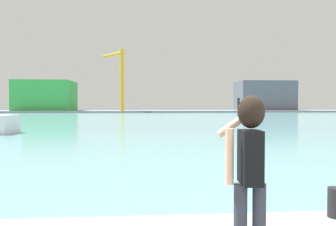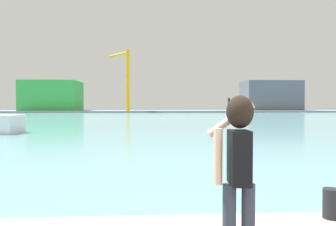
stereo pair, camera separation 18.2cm
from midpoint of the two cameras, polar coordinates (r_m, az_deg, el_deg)
ground_plane at (r=52.82m, az=-2.41°, el=-0.86°), size 220.00×220.00×0.00m
harbor_water at (r=54.82m, az=-2.48°, el=-0.76°), size 140.00×100.00×0.02m
far_shore_dock at (r=94.78m, az=-3.25°, el=0.34°), size 140.00×20.00×0.46m
person_photographer at (r=3.47m, az=12.67°, el=-8.15°), size 0.53×0.55×1.74m
harbor_bollard at (r=5.41m, az=26.69°, el=-13.96°), size 0.23×0.23×0.43m
warehouse_left at (r=98.15m, az=-20.83°, el=2.86°), size 15.19×12.70×8.36m
warehouse_right at (r=102.38m, az=16.61°, el=2.93°), size 16.36×10.06×8.71m
port_crane at (r=89.26m, az=-8.58°, el=6.82°), size 6.52×8.88×16.57m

